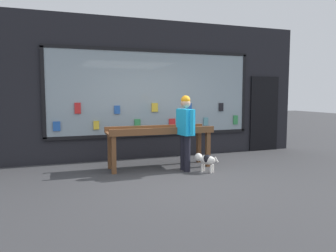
# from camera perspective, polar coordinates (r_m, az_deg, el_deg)

# --- Properties ---
(ground_plane) EXTENTS (40.00, 40.00, 0.00)m
(ground_plane) POSITION_cam_1_polar(r_m,az_deg,el_deg) (6.21, 1.93, -9.48)
(ground_plane) COLOR #38383A
(shopfront_facade) EXTENTS (8.69, 0.29, 3.44)m
(shopfront_facade) POSITION_cam_1_polar(r_m,az_deg,el_deg) (8.28, -3.81, 6.24)
(shopfront_facade) COLOR black
(shopfront_facade) RESTS_ON ground_plane
(display_table_main) EXTENTS (2.31, 0.69, 0.91)m
(display_table_main) POSITION_cam_1_polar(r_m,az_deg,el_deg) (7.14, -1.49, -1.56)
(display_table_main) COLOR brown
(display_table_main) RESTS_ON ground_plane
(person_browsing) EXTENTS (0.27, 0.64, 1.59)m
(person_browsing) POSITION_cam_1_polar(r_m,az_deg,el_deg) (6.83, 3.06, -0.30)
(person_browsing) COLOR black
(person_browsing) RESTS_ON ground_plane
(small_dog) EXTENTS (0.39, 0.45, 0.38)m
(small_dog) POSITION_cam_1_polar(r_m,az_deg,el_deg) (6.86, 6.61, -5.84)
(small_dog) COLOR white
(small_dog) RESTS_ON ground_plane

